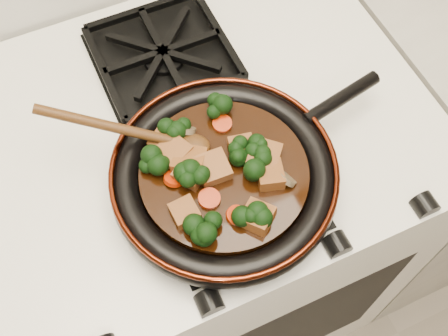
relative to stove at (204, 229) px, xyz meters
name	(u,v)px	position (x,y,z in m)	size (l,w,h in m)	color
stove	(204,229)	(0.00, 0.00, 0.00)	(0.76, 0.60, 0.90)	white
burner_grate_front	(233,189)	(0.00, -0.14, 0.46)	(0.23, 0.23, 0.03)	black
burner_grate_back	(163,56)	(0.00, 0.14, 0.46)	(0.23, 0.23, 0.03)	black
skillet	(225,176)	(-0.01, -0.13, 0.49)	(0.45, 0.33, 0.05)	black
braising_sauce	(224,175)	(-0.01, -0.13, 0.50)	(0.24, 0.24, 0.02)	black
tofu_cube_0	(257,217)	(0.00, -0.22, 0.52)	(0.04, 0.04, 0.02)	brown
tofu_cube_1	(270,175)	(0.05, -0.17, 0.52)	(0.04, 0.04, 0.02)	brown
tofu_cube_2	(242,149)	(0.03, -0.11, 0.52)	(0.04, 0.04, 0.02)	brown
tofu_cube_3	(164,141)	(-0.07, -0.05, 0.52)	(0.04, 0.03, 0.02)	brown
tofu_cube_4	(185,212)	(-0.09, -0.17, 0.52)	(0.03, 0.04, 0.02)	brown
tofu_cube_5	(213,168)	(-0.02, -0.12, 0.52)	(0.04, 0.05, 0.02)	brown
tofu_cube_6	(190,162)	(-0.05, -0.10, 0.52)	(0.04, 0.04, 0.02)	brown
tofu_cube_7	(264,157)	(0.05, -0.14, 0.52)	(0.04, 0.05, 0.02)	brown
tofu_cube_8	(174,152)	(-0.06, -0.08, 0.52)	(0.04, 0.04, 0.02)	brown
tofu_cube_9	(191,172)	(-0.05, -0.12, 0.52)	(0.04, 0.04, 0.02)	brown
broccoli_floret_0	(257,168)	(0.03, -0.15, 0.52)	(0.06, 0.06, 0.05)	black
broccoli_floret_1	(252,216)	(-0.01, -0.21, 0.52)	(0.06, 0.06, 0.06)	black
broccoli_floret_2	(220,107)	(0.03, -0.04, 0.52)	(0.06, 0.06, 0.06)	black
broccoli_floret_3	(155,164)	(-0.10, -0.08, 0.52)	(0.06, 0.06, 0.05)	black
broccoli_floret_4	(257,147)	(0.05, -0.12, 0.52)	(0.06, 0.06, 0.06)	black
broccoli_floret_5	(205,227)	(-0.07, -0.20, 0.52)	(0.06, 0.06, 0.05)	black
broccoli_floret_6	(235,155)	(0.01, -0.12, 0.52)	(0.06, 0.06, 0.05)	black
broccoli_floret_7	(192,173)	(-0.05, -0.12, 0.52)	(0.06, 0.06, 0.06)	black
broccoli_floret_8	(177,129)	(-0.05, -0.04, 0.52)	(0.06, 0.06, 0.05)	black
carrot_coin_0	(236,215)	(-0.02, -0.20, 0.51)	(0.03, 0.03, 0.01)	#B92605
carrot_coin_1	(174,179)	(-0.08, -0.11, 0.51)	(0.03, 0.03, 0.01)	#B92605
carrot_coin_2	(209,199)	(-0.05, -0.16, 0.51)	(0.03, 0.03, 0.01)	#B92605
carrot_coin_3	(222,124)	(0.02, -0.06, 0.51)	(0.03, 0.03, 0.01)	#B92605
mushroom_slice_0	(175,138)	(-0.05, -0.05, 0.52)	(0.03, 0.03, 0.01)	brown
mushroom_slice_1	(184,130)	(-0.04, -0.05, 0.52)	(0.03, 0.03, 0.01)	brown
mushroom_slice_2	(286,178)	(0.06, -0.18, 0.52)	(0.03, 0.03, 0.01)	brown
wooden_spoon	(150,136)	(-0.09, -0.04, 0.53)	(0.14, 0.09, 0.22)	#49290F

